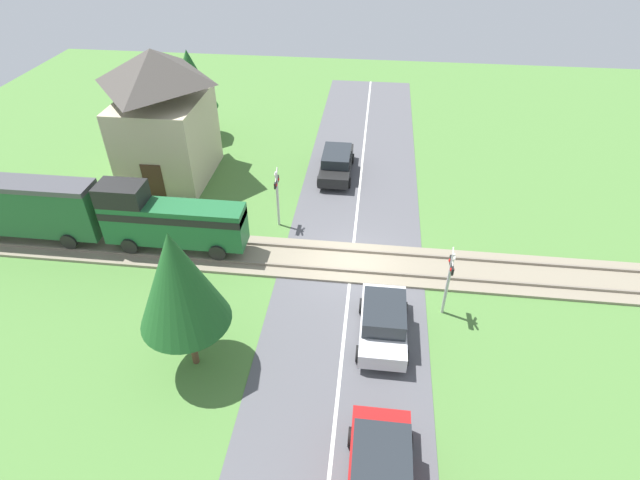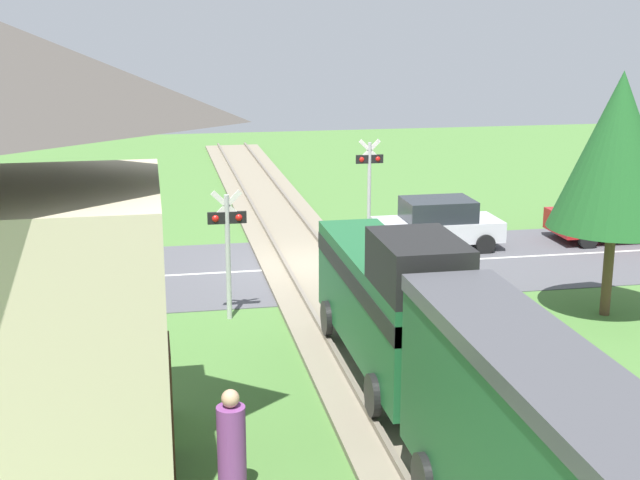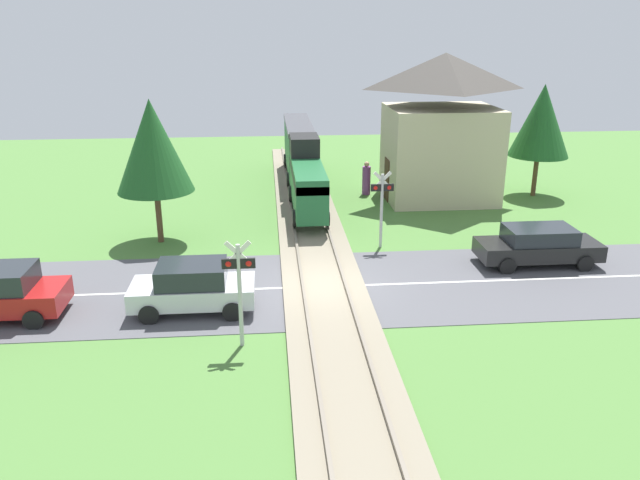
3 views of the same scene
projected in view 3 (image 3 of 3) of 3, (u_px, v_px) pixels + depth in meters
ground_plane at (324, 287)px, 21.26m from camera, size 60.00×60.00×0.00m
road_surface at (324, 287)px, 21.26m from camera, size 48.00×6.40×0.02m
track_bed at (324, 285)px, 21.24m from camera, size 2.80×48.00×0.24m
train at (302, 159)px, 32.10m from camera, size 1.58×14.36×3.18m
car_near_crossing at (193, 287)px, 19.30m from camera, size 3.81×1.88×1.56m
car_far_side at (538, 245)px, 23.03m from camera, size 4.46×1.86×1.45m
crossing_signal_west_approach at (239, 279)px, 16.80m from camera, size 0.90×0.18×3.10m
crossing_signal_east_approach at (382, 199)px, 24.42m from camera, size 0.90×0.18×3.10m
station_building at (441, 130)px, 30.79m from camera, size 5.69×4.71×7.18m
pedestrian_by_station at (366, 179)px, 32.47m from camera, size 0.43×0.43×1.74m
tree_by_station at (541, 121)px, 31.22m from camera, size 3.00×3.00×5.68m
tree_roadside_hedge at (153, 146)px, 24.36m from camera, size 3.03×3.03×5.79m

